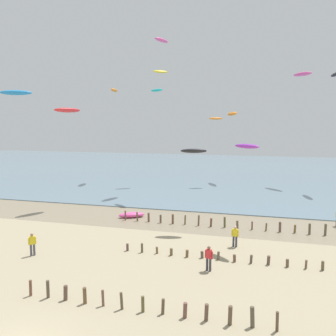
{
  "coord_description": "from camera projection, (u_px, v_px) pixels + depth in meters",
  "views": [
    {
      "loc": [
        9.58,
        -10.88,
        9.66
      ],
      "look_at": [
        3.81,
        11.25,
        6.69
      ],
      "focal_mm": 36.0,
      "sensor_mm": 36.0,
      "label": 1
    }
  ],
  "objects": [
    {
      "name": "kite_aloft_12",
      "position": [
        16.0,
        93.0,
        38.96
      ],
      "size": [
        3.73,
        2.49,
        0.62
      ],
      "primitive_type": "ellipsoid",
      "rotation": [
        -0.05,
        0.0,
        0.41
      ],
      "color": "#2384D1"
    },
    {
      "name": "kite_aloft_7",
      "position": [
        247.0,
        146.0,
        25.86
      ],
      "size": [
        2.26,
        1.95,
        0.4
      ],
      "primitive_type": "ellipsoid",
      "rotation": [
        0.06,
        0.0,
        2.5
      ],
      "color": "purple"
    },
    {
      "name": "sea",
      "position": [
        208.0,
        170.0,
        71.65
      ],
      "size": [
        160.0,
        70.0,
        0.1
      ],
      "primitive_type": "cube",
      "color": "slate",
      "rests_on": "ground"
    },
    {
      "name": "kite_aloft_5",
      "position": [
        161.0,
        40.0,
        46.51
      ],
      "size": [
        1.9,
        3.13,
        0.62
      ],
      "primitive_type": "ellipsoid",
      "rotation": [
        0.16,
        0.0,
        1.25
      ],
      "color": "#E54C99"
    },
    {
      "name": "kite_aloft_4",
      "position": [
        194.0,
        151.0,
        30.11
      ],
      "size": [
        2.47,
        1.27,
        0.55
      ],
      "primitive_type": "ellipsoid",
      "rotation": [
        -0.24,
        0.0,
        0.2
      ],
      "color": "black"
    },
    {
      "name": "kite_aloft_2",
      "position": [
        67.0,
        110.0,
        37.96
      ],
      "size": [
        2.55,
        3.31,
        0.67
      ],
      "primitive_type": "ellipsoid",
      "rotation": [
        -0.17,
        0.0,
        1.04
      ],
      "color": "red"
    },
    {
      "name": "groyne_near",
      "position": [
        145.0,
        304.0,
        17.39
      ],
      "size": [
        13.5,
        0.34,
        1.05
      ],
      "color": "brown",
      "rests_on": "ground"
    },
    {
      "name": "kite_aloft_1",
      "position": [
        336.0,
        74.0,
        47.0
      ],
      "size": [
        1.68,
        3.37,
        0.91
      ],
      "primitive_type": "ellipsoid",
      "rotation": [
        0.45,
        0.0,
        4.88
      ],
      "color": "black"
    },
    {
      "name": "groyne_far",
      "position": [
        229.0,
        223.0,
        31.51
      ],
      "size": [
        20.17,
        0.37,
        1.05
      ],
      "color": "brown",
      "rests_on": "ground"
    },
    {
      "name": "person_by_waterline",
      "position": [
        235.0,
        236.0,
        26.61
      ],
      "size": [
        0.57,
        0.26,
        1.71
      ],
      "color": "#383842",
      "rests_on": "ground"
    },
    {
      "name": "wet_sand_strip",
      "position": [
        157.0,
        219.0,
        34.52
      ],
      "size": [
        120.0,
        7.41,
        0.01
      ],
      "primitive_type": "cube",
      "color": "gray",
      "rests_on": "ground"
    },
    {
      "name": "kite_aloft_0",
      "position": [
        160.0,
        72.0,
        53.12
      ],
      "size": [
        2.52,
        2.11,
        0.69
      ],
      "primitive_type": "ellipsoid",
      "rotation": [
        -0.43,
        0.0,
        3.74
      ],
      "color": "yellow"
    },
    {
      "name": "person_nearest_camera",
      "position": [
        209.0,
        258.0,
        22.22
      ],
      "size": [
        0.55,
        0.31,
        1.71
      ],
      "color": "#383842",
      "rests_on": "ground"
    },
    {
      "name": "groyne_mid",
      "position": [
        220.0,
        256.0,
        24.07
      ],
      "size": [
        14.08,
        0.32,
        0.73
      ],
      "color": "brown",
      "rests_on": "ground"
    },
    {
      "name": "grounded_kite",
      "position": [
        132.0,
        215.0,
        35.14
      ],
      "size": [
        2.86,
        2.14,
        0.54
      ],
      "primitive_type": "ellipsoid",
      "rotation": [
        0.0,
        0.0,
        3.63
      ],
      "color": "#E54C99",
      "rests_on": "ground"
    },
    {
      "name": "kite_aloft_6",
      "position": [
        157.0,
        90.0,
        42.02
      ],
      "size": [
        2.16,
        1.76,
        0.4
      ],
      "primitive_type": "ellipsoid",
      "rotation": [
        -0.1,
        0.0,
        2.56
      ],
      "color": "#19B2B7"
    },
    {
      "name": "person_right_flank",
      "position": [
        32.0,
        244.0,
        24.83
      ],
      "size": [
        0.41,
        0.45,
        1.71
      ],
      "color": "#4C4C56",
      "rests_on": "ground"
    },
    {
      "name": "kite_aloft_3",
      "position": [
        216.0,
        118.0,
        52.19
      ],
      "size": [
        2.34,
        1.55,
        0.39
      ],
      "primitive_type": "ellipsoid",
      "rotation": [
        0.05,
        0.0,
        0.4
      ],
      "color": "orange"
    },
    {
      "name": "kite_aloft_10",
      "position": [
        303.0,
        74.0,
        52.37
      ],
      "size": [
        3.14,
        3.26,
        0.67
      ],
      "primitive_type": "ellipsoid",
      "rotation": [
        -0.12,
        0.0,
        5.46
      ],
      "color": "#E54C99"
    },
    {
      "name": "kite_aloft_11",
      "position": [
        232.0,
        114.0,
        55.51
      ],
      "size": [
        2.51,
        3.68,
        0.9
      ],
      "primitive_type": "ellipsoid",
      "rotation": [
        0.34,
        0.0,
        5.12
      ],
      "color": "orange"
    },
    {
      "name": "kite_aloft_8",
      "position": [
        114.0,
        90.0,
        55.85
      ],
      "size": [
        1.74,
        3.19,
        0.62
      ],
      "primitive_type": "ellipsoid",
      "rotation": [
        0.14,
        0.0,
        1.82
      ],
      "color": "orange"
    }
  ]
}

